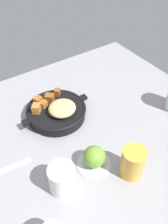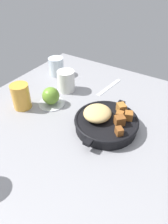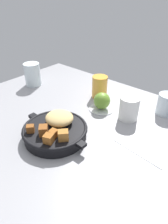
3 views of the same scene
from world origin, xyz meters
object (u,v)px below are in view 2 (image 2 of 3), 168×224
(red_apple, at_px, (51,96))
(butter_knife, at_px, (109,87))
(cast_iron_skillet, at_px, (106,121))
(white_creamer_pitcher, at_px, (66,81))
(juice_glass_amber, at_px, (21,96))
(water_glass_short, at_px, (56,66))

(red_apple, xyz_separation_m, butter_knife, (0.24, -0.13, -0.04))
(cast_iron_skillet, height_order, white_creamer_pitcher, white_creamer_pitcher)
(butter_knife, bearing_deg, juice_glass_amber, 151.25)
(red_apple, relative_size, butter_knife, 0.39)
(white_creamer_pitcher, bearing_deg, water_glass_short, 54.01)
(cast_iron_skillet, distance_m, juice_glass_amber, 0.34)
(butter_knife, bearing_deg, cast_iron_skillet, -149.99)
(butter_knife, distance_m, white_creamer_pitcher, 0.20)
(water_glass_short, bearing_deg, butter_knife, -84.04)
(red_apple, distance_m, juice_glass_amber, 0.11)
(butter_knife, xyz_separation_m, juice_glass_amber, (-0.31, 0.22, 0.05))
(cast_iron_skillet, distance_m, red_apple, 0.25)
(red_apple, distance_m, white_creamer_pitcher, 0.12)
(red_apple, xyz_separation_m, white_creamer_pitcher, (0.12, 0.01, 0.01))
(red_apple, relative_size, juice_glass_amber, 0.69)
(red_apple, height_order, water_glass_short, water_glass_short)
(butter_knife, relative_size, juice_glass_amber, 1.76)
(water_glass_short, bearing_deg, white_creamer_pitcher, -125.99)
(butter_knife, xyz_separation_m, water_glass_short, (-0.03, 0.28, 0.04))
(white_creamer_pitcher, bearing_deg, juice_glass_amber, 160.17)
(butter_knife, height_order, white_creamer_pitcher, white_creamer_pitcher)
(water_glass_short, relative_size, juice_glass_amber, 0.85)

